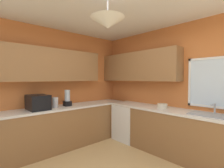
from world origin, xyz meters
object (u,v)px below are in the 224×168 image
Objects in this scene: microwave at (38,102)px; bowl at (162,106)px; dishwasher at (129,122)px; sink_assembly at (212,115)px; blender_appliance at (67,99)px; kettle at (55,102)px.

microwave reaches higher than bowl.
microwave reaches higher than dishwasher.
microwave is 3.17m from sink_assembly.
dishwasher is 2.37× the size of blender_appliance.
dishwasher is at bearing 63.16° from blender_appliance.
sink_assembly is at bearing 28.37° from blender_appliance.
microwave is 0.34m from kettle.
dishwasher is 1.81m from kettle.
bowl is at bearing 46.30° from kettle.
sink_assembly is (2.46, 1.63, -0.10)m from kettle.
kettle is 2.25m from bowl.
microwave is at bearing -90.00° from blender_appliance.
dishwasher is at bearing -178.11° from bowl.
sink_assembly is at bearing 38.45° from microwave.
bowl is (1.55, 1.62, -0.06)m from kettle.
kettle reaches higher than bowl.
sink_assembly reaches higher than bowl.
microwave is 0.63m from blender_appliance.
blender_appliance is (0.00, 0.63, 0.02)m from microwave.
kettle is 0.61× the size of blender_appliance.
microwave is at bearing -128.65° from bowl.
kettle is 2.95m from sink_assembly.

